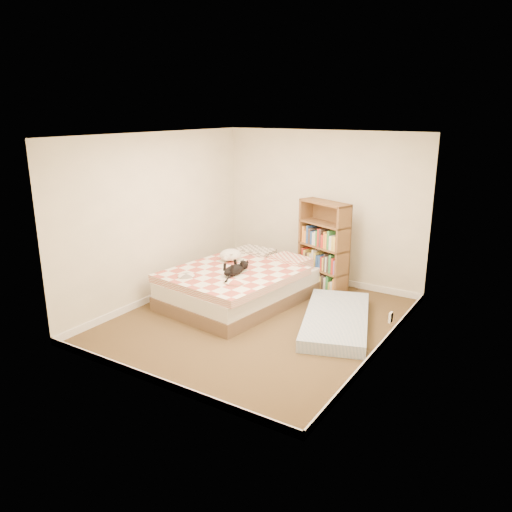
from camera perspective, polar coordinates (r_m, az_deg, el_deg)
The scene contains 6 objects.
room at distance 6.57m, azimuth 0.11°, elevation 2.24°, with size 3.51×4.01×2.51m.
bed at distance 7.56m, azimuth -1.77°, elevation -3.22°, with size 1.82×2.37×0.59m.
bookshelf at distance 7.98m, azimuth 7.74°, elevation -0.24°, with size 0.97×0.59×1.45m.
floor_mattress at distance 6.86m, azimuth 9.15°, elevation -7.21°, with size 0.82×1.82×0.16m, color #6889AE.
black_cat at distance 7.17m, azimuth -2.34°, elevation -1.53°, with size 0.24×0.71×0.16m.
white_dog at distance 7.81m, azimuth -2.92°, elevation 0.11°, with size 0.47×0.48×0.18m.
Camera 1 is at (3.39, -5.39, 2.81)m, focal length 35.00 mm.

